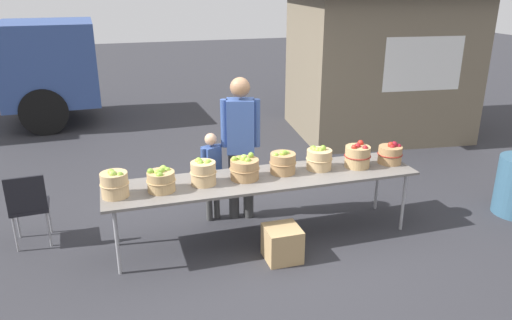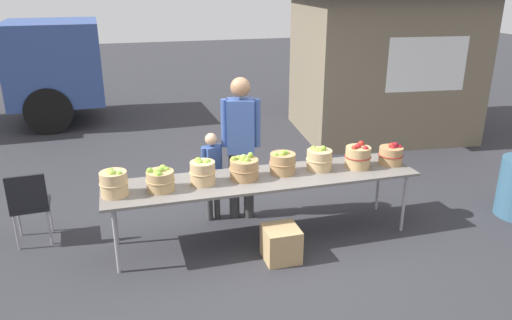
% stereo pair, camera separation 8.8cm
% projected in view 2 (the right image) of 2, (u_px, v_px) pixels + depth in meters
% --- Properties ---
extents(ground_plane, '(40.00, 40.00, 0.00)m').
position_uv_depth(ground_plane, '(263.00, 237.00, 5.72)').
color(ground_plane, '#2D2D33').
extents(market_table, '(3.50, 0.76, 0.75)m').
position_uv_depth(market_table, '(263.00, 180.00, 5.48)').
color(market_table, slate).
rests_on(market_table, ground).
extents(apple_basket_green_0, '(0.29, 0.29, 0.30)m').
position_uv_depth(apple_basket_green_0, '(114.00, 183.00, 4.96)').
color(apple_basket_green_0, tan).
rests_on(apple_basket_green_0, market_table).
extents(apple_basket_green_1, '(0.31, 0.31, 0.25)m').
position_uv_depth(apple_basket_green_1, '(160.00, 179.00, 5.10)').
color(apple_basket_green_1, tan).
rests_on(apple_basket_green_1, market_table).
extents(apple_basket_green_2, '(0.29, 0.29, 0.29)m').
position_uv_depth(apple_basket_green_2, '(203.00, 172.00, 5.25)').
color(apple_basket_green_2, tan).
rests_on(apple_basket_green_2, market_table).
extents(apple_basket_green_3, '(0.33, 0.33, 0.28)m').
position_uv_depth(apple_basket_green_3, '(244.00, 168.00, 5.39)').
color(apple_basket_green_3, '#A87F51').
rests_on(apple_basket_green_3, market_table).
extents(apple_basket_green_4, '(0.31, 0.31, 0.28)m').
position_uv_depth(apple_basket_green_4, '(283.00, 163.00, 5.55)').
color(apple_basket_green_4, '#A87F51').
rests_on(apple_basket_green_4, market_table).
extents(apple_basket_green_5, '(0.31, 0.31, 0.29)m').
position_uv_depth(apple_basket_green_5, '(319.00, 159.00, 5.66)').
color(apple_basket_green_5, tan).
rests_on(apple_basket_green_5, market_table).
extents(apple_basket_red_0, '(0.31, 0.31, 0.30)m').
position_uv_depth(apple_basket_red_0, '(358.00, 156.00, 5.72)').
color(apple_basket_red_0, tan).
rests_on(apple_basket_red_0, market_table).
extents(apple_basket_red_1, '(0.30, 0.30, 0.27)m').
position_uv_depth(apple_basket_red_1, '(391.00, 154.00, 5.83)').
color(apple_basket_red_1, '#A87F51').
rests_on(apple_basket_red_1, market_table).
extents(vendor_adult, '(0.45, 0.31, 1.77)m').
position_uv_depth(vendor_adult, '(241.00, 138.00, 5.87)').
color(vendor_adult, '#3F3F3F').
rests_on(vendor_adult, ground).
extents(child_customer, '(0.27, 0.22, 1.12)m').
position_uv_depth(child_customer, '(212.00, 169.00, 5.95)').
color(child_customer, '#3F3F3F').
rests_on(child_customer, ground).
extents(food_kiosk, '(3.80, 3.27, 2.74)m').
position_uv_depth(food_kiosk, '(382.00, 61.00, 9.25)').
color(food_kiosk, '#726651').
rests_on(food_kiosk, ground).
extents(folding_chair, '(0.43, 0.43, 0.86)m').
position_uv_depth(folding_chair, '(29.00, 202.00, 5.43)').
color(folding_chair, black).
rests_on(folding_chair, ground).
extents(produce_crate, '(0.37, 0.37, 0.37)m').
position_uv_depth(produce_crate, '(281.00, 244.00, 5.21)').
color(produce_crate, tan).
rests_on(produce_crate, ground).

